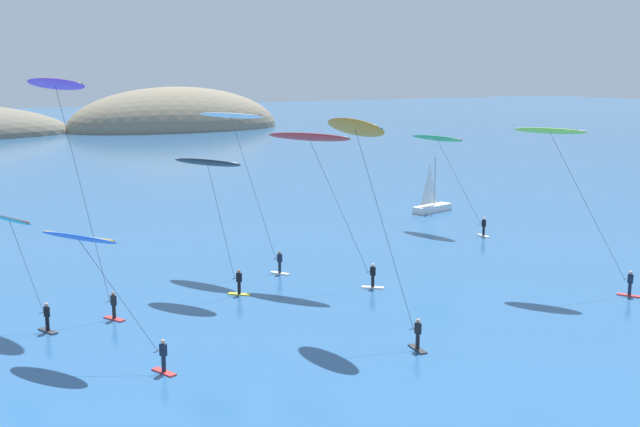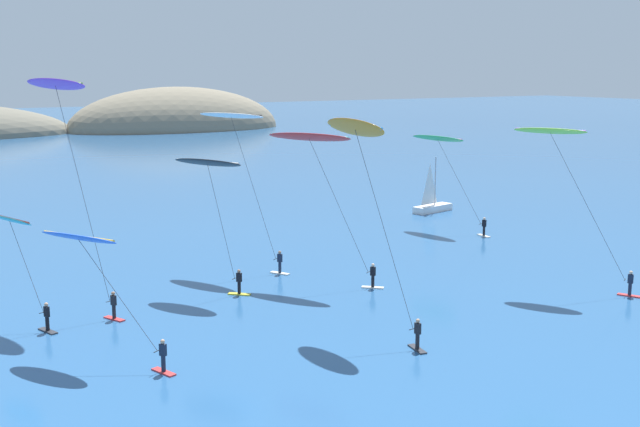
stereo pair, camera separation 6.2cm
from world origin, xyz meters
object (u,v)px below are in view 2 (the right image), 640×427
at_px(kitesurfer_black, 210,172).
at_px(kitesurfer_white, 235,127).
at_px(kitesurfer_blue, 85,247).
at_px(sailboat_near, 435,205).
at_px(kitesurfer_lime, 557,144).
at_px(kitesurfer_purple, 59,99).
at_px(kitesurfer_green, 441,145).
at_px(kitesurfer_cyan, 13,229).
at_px(kitesurfer_red, 314,147).
at_px(kitesurfer_orange, 359,142).

xyz_separation_m(kitesurfer_black, kitesurfer_white, (4.21, 5.15, 2.47)).
xyz_separation_m(kitesurfer_blue, kitesurfer_black, (10.38, 8.27, 2.28)).
xyz_separation_m(sailboat_near, kitesurfer_white, (-27.61, -10.87, 9.86)).
bearing_deg(kitesurfer_lime, kitesurfer_purple, 157.80).
bearing_deg(kitesurfer_black, kitesurfer_lime, -28.03).
bearing_deg(kitesurfer_green, kitesurfer_lime, -107.84).
bearing_deg(kitesurfer_blue, kitesurfer_cyan, 104.26).
relative_size(kitesurfer_purple, kitesurfer_blue, 1.79).
height_order(kitesurfer_cyan, kitesurfer_black, kitesurfer_black).
distance_m(kitesurfer_purple, kitesurfer_black, 10.35).
height_order(kitesurfer_green, kitesurfer_red, kitesurfer_red).
bearing_deg(kitesurfer_black, kitesurfer_red, -9.06).
relative_size(kitesurfer_purple, kitesurfer_orange, 1.18).
relative_size(sailboat_near, kitesurfer_red, 0.57).
distance_m(kitesurfer_black, kitesurfer_white, 7.09).
relative_size(kitesurfer_cyan, kitesurfer_blue, 0.81).
height_order(kitesurfer_black, kitesurfer_red, kitesurfer_red).
bearing_deg(kitesurfer_lime, kitesurfer_black, 151.97).
relative_size(sailboat_near, kitesurfer_orange, 0.49).
relative_size(kitesurfer_orange, kitesurfer_red, 1.15).
bearing_deg(kitesurfer_orange, kitesurfer_lime, 1.71).
height_order(kitesurfer_black, kitesurfer_green, kitesurfer_black).
height_order(kitesurfer_purple, kitesurfer_white, kitesurfer_purple).
distance_m(sailboat_near, kitesurfer_white, 31.27).
height_order(kitesurfer_green, kitesurfer_white, kitesurfer_white).
height_order(kitesurfer_purple, kitesurfer_blue, kitesurfer_purple).
xyz_separation_m(kitesurfer_blue, kitesurfer_red, (17.59, 7.12, 3.60)).
bearing_deg(kitesurfer_cyan, kitesurfer_green, 13.28).
distance_m(kitesurfer_cyan, kitesurfer_white, 18.17).
relative_size(kitesurfer_cyan, kitesurfer_green, 0.69).
xyz_separation_m(sailboat_near, kitesurfer_lime, (-11.54, -26.82, 9.07)).
bearing_deg(kitesurfer_orange, kitesurfer_blue, 168.37).
distance_m(kitesurfer_blue, kitesurfer_black, 13.46).
xyz_separation_m(kitesurfer_cyan, kitesurfer_blue, (2.05, -8.06, 0.25)).
bearing_deg(kitesurfer_green, kitesurfer_cyan, -166.72).
distance_m(kitesurfer_purple, kitesurfer_red, 16.82).
relative_size(kitesurfer_green, kitesurfer_red, 0.89).
xyz_separation_m(sailboat_near, kitesurfer_green, (-5.16, -7.00, 7.15)).
xyz_separation_m(kitesurfer_cyan, kitesurfer_purple, (3.35, 1.39, 7.35)).
xyz_separation_m(kitesurfer_cyan, kitesurfer_lime, (32.71, -10.59, 4.21)).
height_order(kitesurfer_lime, kitesurfer_white, kitesurfer_white).
bearing_deg(kitesurfer_red, sailboat_near, 34.91).
bearing_deg(kitesurfer_black, kitesurfer_green, 18.69).
bearing_deg(kitesurfer_cyan, kitesurfer_lime, -17.94).
distance_m(sailboat_near, kitesurfer_lime, 30.58).
height_order(kitesurfer_purple, kitesurfer_lime, kitesurfer_purple).
xyz_separation_m(kitesurfer_purple, kitesurfer_blue, (-1.30, -9.45, -7.10)).
bearing_deg(kitesurfer_green, kitesurfer_purple, -167.63).
xyz_separation_m(sailboat_near, kitesurfer_purple, (-40.90, -14.84, 12.21)).
relative_size(kitesurfer_blue, kitesurfer_black, 0.88).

